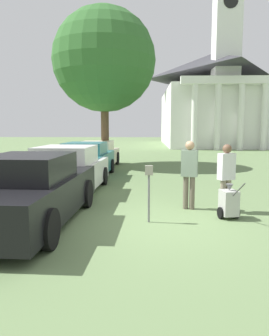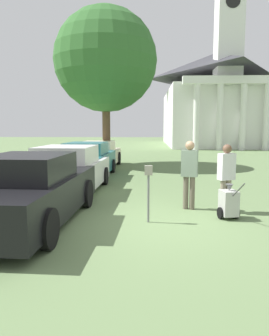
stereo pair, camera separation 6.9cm
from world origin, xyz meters
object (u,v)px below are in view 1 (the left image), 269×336
object	(u,v)px
parked_car_white	(68,171)
person_supervisor	(226,174)
parking_meter	(149,183)
parked_car_cream	(97,155)
church	(211,96)
person_worker	(189,170)
parked_car_teal	(86,161)
parked_car_black	(32,192)
equipment_cart	(229,203)

from	to	relation	value
parked_car_white	person_supervisor	bearing A→B (deg)	-24.63
parked_car_white	parking_meter	distance (m)	4.26
person_supervisor	parked_car_cream	bearing A→B (deg)	-88.07
parked_car_white	church	xyz separation A→B (m)	(10.32, 28.92, 5.01)
parked_car_cream	person_worker	distance (m)	9.57
person_supervisor	church	world-z (taller)	church
parked_car_teal	person_supervisor	bearing A→B (deg)	-48.77
parked_car_black	person_supervisor	bearing A→B (deg)	16.20
person_worker	parked_car_cream	bearing A→B (deg)	-50.58
parked_car_teal	church	size ratio (longest dim) A/B	0.19
parked_car_black	equipment_cart	world-z (taller)	parked_car_black
parked_car_white	parked_car_teal	xyz separation A→B (m)	(0.00, 3.39, -0.01)
parking_meter	person_supervisor	world-z (taller)	person_supervisor
parking_meter	person_worker	world-z (taller)	person_worker
parked_car_teal	person_supervisor	size ratio (longest dim) A/B	2.70
parked_car_black	person_worker	size ratio (longest dim) A/B	2.80
parked_car_black	church	distance (m)	34.40
person_worker	person_supervisor	world-z (taller)	person_worker
parked_car_teal	person_supervisor	world-z (taller)	person_supervisor
equipment_cart	parked_car_black	bearing A→B (deg)	176.80
parked_car_black	person_worker	xyz separation A→B (m)	(3.75, 1.45, 0.31)
parked_car_black	person_supervisor	xyz separation A→B (m)	(4.65, 1.15, 0.26)
person_supervisor	church	bearing A→B (deg)	-125.42
parked_car_black	parked_car_white	size ratio (longest dim) A/B	1.01
equipment_cart	church	bearing A→B (deg)	69.56
parked_car_black	parking_meter	distance (m)	2.67
parking_meter	person_supervisor	distance (m)	2.21
person_supervisor	church	xyz separation A→B (m)	(5.67, 31.28, 4.72)
parking_meter	person_supervisor	xyz separation A→B (m)	(1.99, 0.97, 0.08)
parked_car_black	parked_car_cream	world-z (taller)	parked_car_black
person_worker	church	size ratio (longest dim) A/B	0.07
parked_car_cream	parked_car_teal	bearing A→B (deg)	-87.72
person_worker	person_supervisor	bearing A→B (deg)	177.90
parked_car_black	person_worker	world-z (taller)	person_worker
parking_meter	church	bearing A→B (deg)	76.63
parking_meter	equipment_cart	xyz separation A→B (m)	(1.93, 0.38, -0.54)
parked_car_cream	church	distance (m)	24.99
parked_car_white	parked_car_black	bearing A→B (deg)	-87.72
parked_car_cream	parked_car_black	bearing A→B (deg)	-87.72
parked_car_teal	church	distance (m)	27.99
parked_car_black	equipment_cart	size ratio (longest dim) A/B	5.10
parked_car_black	person_supervisor	world-z (taller)	person_supervisor
parked_car_teal	person_worker	world-z (taller)	person_worker
parked_car_teal	parked_car_black	bearing A→B (deg)	-87.73
person_worker	church	bearing A→B (deg)	-85.64
parked_car_black	parked_car_white	world-z (taller)	parked_car_black
parked_car_teal	person_worker	size ratio (longest dim) A/B	2.60
person_worker	equipment_cart	distance (m)	1.39
parked_car_teal	parked_car_cream	xyz separation A→B (m)	(-0.00, 3.35, -0.04)
parked_car_cream	person_supervisor	size ratio (longest dim) A/B	2.77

